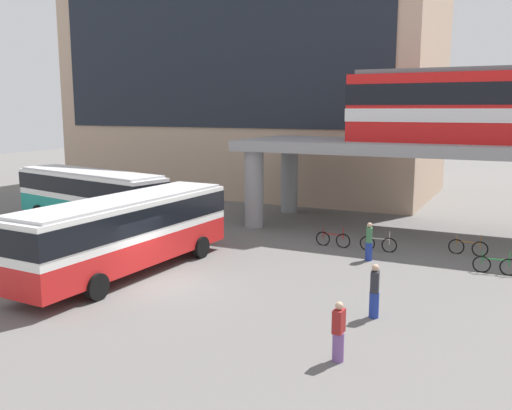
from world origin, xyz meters
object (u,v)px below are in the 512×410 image
bicycle_silver (378,244)px  bicycle_red (333,239)px  bicycle_brown (468,247)px  pedestrian_at_kerb (369,243)px  bicycle_green (495,265)px  bus_secondary (90,192)px  station_building (253,69)px  pedestrian_walking_across (374,292)px  bus_main (127,227)px  pedestrian_near_building (338,333)px

bicycle_silver → bicycle_red: 2.26m
bicycle_brown → pedestrian_at_kerb: pedestrian_at_kerb is taller
bicycle_green → pedestrian_at_kerb: 5.31m
bus_secondary → station_building: bearing=84.4°
bicycle_brown → pedestrian_walking_across: size_ratio=0.99×
bus_main → bicycle_green: bearing=25.8°
bicycle_silver → pedestrian_near_building: bearing=-81.2°
bicycle_green → pedestrian_walking_across: (-3.31, -7.11, 0.50)m
bicycle_green → bicycle_brown: same height
bicycle_green → bus_main: bearing=-154.2°
bicycle_silver → pedestrian_near_building: (1.91, -12.30, 0.44)m
bicycle_silver → pedestrian_near_building: 12.45m
pedestrian_walking_across → bicycle_red: bearing=116.2°
pedestrian_walking_across → pedestrian_at_kerb: bearing=106.1°
bus_secondary → pedestrian_walking_across: 20.19m
bicycle_green → bicycle_brown: 3.03m
station_building → bus_secondary: 19.96m
pedestrian_near_building → pedestrian_at_kerb: bearing=100.3°
station_building → bus_secondary: bearing=-95.6°
station_building → pedestrian_at_kerb: 25.69m
bicycle_red → pedestrian_walking_across: bearing=-63.8°
pedestrian_walking_across → pedestrian_near_building: bearing=-91.1°
bicycle_red → bicycle_brown: same height
pedestrian_at_kerb → bicycle_red: bearing=141.9°
bicycle_green → pedestrian_near_building: pedestrian_near_building is taller
pedestrian_at_kerb → bus_main: bearing=-143.0°
station_building → bicycle_green: (20.32, -18.39, -9.70)m
bicycle_silver → bicycle_red: bearing=-178.4°
bus_main → bicycle_brown: (12.44, 9.39, -1.63)m
bicycle_green → pedestrian_at_kerb: pedestrian_at_kerb is taller
station_building → bicycle_brown: bearing=-39.5°
bus_secondary → pedestrian_at_kerb: bearing=-1.7°
bus_main → bus_secondary: 10.81m
bicycle_red → station_building: bearing=127.1°
bicycle_silver → pedestrian_at_kerb: size_ratio=1.02×
bicycle_green → bus_secondary: bearing=179.4°
bicycle_brown → pedestrian_at_kerb: (-3.96, -3.01, 0.47)m
bus_main → bicycle_green: bus_main is taller
bicycle_green → bicycle_brown: size_ratio=1.00×
pedestrian_near_building → bicycle_brown: bearing=81.3°
bicycle_red → pedestrian_walking_across: 9.62m
station_building → pedestrian_walking_across: (17.00, -25.51, -9.20)m
bus_secondary → pedestrian_walking_across: (18.78, -7.33, -1.13)m
station_building → bus_secondary: (-1.77, -18.17, -8.07)m
bus_main → pedestrian_near_building: bus_main is taller
bus_main → pedestrian_at_kerb: bus_main is taller
bicycle_red → pedestrian_at_kerb: bearing=-38.1°
station_building → bicycle_brown: station_building is taller
bicycle_silver → bicycle_brown: (3.97, 1.16, 0.00)m
bicycle_silver → bicycle_brown: bearing=16.3°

